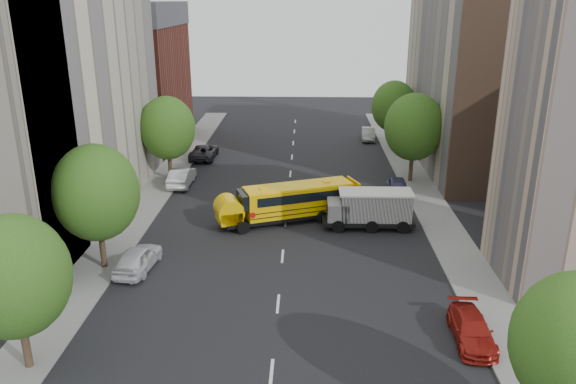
{
  "coord_description": "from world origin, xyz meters",
  "views": [
    {
      "loc": [
        1.42,
        -35.06,
        15.93
      ],
      "look_at": [
        0.23,
        2.0,
        3.04
      ],
      "focal_mm": 35.0,
      "sensor_mm": 36.0,
      "label": 1
    }
  ],
  "objects_px": {
    "street_tree_1": "(96,193)",
    "school_bus": "(288,201)",
    "safari_truck": "(369,208)",
    "parked_car_5": "(368,134)",
    "parked_car_0": "(138,258)",
    "parked_car_4": "(398,188)",
    "street_tree_0": "(14,277)",
    "parked_car_2": "(204,151)",
    "parked_car_3": "(472,329)",
    "street_tree_4": "(414,127)",
    "street_tree_2": "(167,128)",
    "parked_car_1": "(182,177)",
    "street_tree_5": "(394,106)"
  },
  "relations": [
    {
      "from": "street_tree_4",
      "to": "school_bus",
      "type": "bearing_deg",
      "value": -137.64
    },
    {
      "from": "parked_car_1",
      "to": "parked_car_2",
      "type": "distance_m",
      "value": 8.94
    },
    {
      "from": "street_tree_0",
      "to": "street_tree_5",
      "type": "height_order",
      "value": "street_tree_5"
    },
    {
      "from": "street_tree_5",
      "to": "safari_truck",
      "type": "bearing_deg",
      "value": -102.1
    },
    {
      "from": "parked_car_4",
      "to": "street_tree_5",
      "type": "bearing_deg",
      "value": 88.59
    },
    {
      "from": "parked_car_0",
      "to": "parked_car_2",
      "type": "xyz_separation_m",
      "value": [
        -0.35,
        25.42,
        -0.04
      ]
    },
    {
      "from": "street_tree_2",
      "to": "parked_car_4",
      "type": "xyz_separation_m",
      "value": [
        20.23,
        -3.95,
        -4.1
      ]
    },
    {
      "from": "street_tree_2",
      "to": "parked_car_0",
      "type": "xyz_separation_m",
      "value": [
        2.2,
        -18.2,
        -4.05
      ]
    },
    {
      "from": "street_tree_2",
      "to": "parked_car_2",
      "type": "relative_size",
      "value": 1.45
    },
    {
      "from": "street_tree_0",
      "to": "parked_car_4",
      "type": "xyz_separation_m",
      "value": [
        20.23,
        24.05,
        -3.92
      ]
    },
    {
      "from": "school_bus",
      "to": "parked_car_4",
      "type": "height_order",
      "value": "school_bus"
    },
    {
      "from": "street_tree_2",
      "to": "parked_car_3",
      "type": "xyz_separation_m",
      "value": [
        20.6,
        -25.2,
        -4.19
      ]
    },
    {
      "from": "street_tree_1",
      "to": "street_tree_4",
      "type": "xyz_separation_m",
      "value": [
        22.0,
        18.0,
        0.12
      ]
    },
    {
      "from": "safari_truck",
      "to": "parked_car_5",
      "type": "xyz_separation_m",
      "value": [
        2.72,
        26.83,
        -0.77
      ]
    },
    {
      "from": "street_tree_2",
      "to": "parked_car_2",
      "type": "height_order",
      "value": "street_tree_2"
    },
    {
      "from": "parked_car_0",
      "to": "parked_car_1",
      "type": "distance_m",
      "value": 16.51
    },
    {
      "from": "parked_car_1",
      "to": "parked_car_4",
      "type": "distance_m",
      "value": 18.97
    },
    {
      "from": "street_tree_2",
      "to": "parked_car_3",
      "type": "height_order",
      "value": "street_tree_2"
    },
    {
      "from": "parked_car_0",
      "to": "parked_car_4",
      "type": "bearing_deg",
      "value": -135.95
    },
    {
      "from": "street_tree_2",
      "to": "parked_car_1",
      "type": "xyz_separation_m",
      "value": [
        1.4,
        -1.71,
        -4.03
      ]
    },
    {
      "from": "street_tree_0",
      "to": "parked_car_4",
      "type": "bearing_deg",
      "value": 49.92
    },
    {
      "from": "school_bus",
      "to": "parked_car_5",
      "type": "bearing_deg",
      "value": 50.61
    },
    {
      "from": "street_tree_0",
      "to": "parked_car_5",
      "type": "bearing_deg",
      "value": 65.71
    },
    {
      "from": "school_bus",
      "to": "parked_car_3",
      "type": "xyz_separation_m",
      "value": [
        9.44,
        -15.31,
        -0.95
      ]
    },
    {
      "from": "street_tree_1",
      "to": "street_tree_2",
      "type": "height_order",
      "value": "street_tree_1"
    },
    {
      "from": "street_tree_0",
      "to": "street_tree_2",
      "type": "relative_size",
      "value": 0.96
    },
    {
      "from": "street_tree_0",
      "to": "street_tree_4",
      "type": "distance_m",
      "value": 35.61
    },
    {
      "from": "street_tree_4",
      "to": "parked_car_3",
      "type": "xyz_separation_m",
      "value": [
        -1.4,
        -25.2,
        -4.44
      ]
    },
    {
      "from": "safari_truck",
      "to": "street_tree_4",
      "type": "bearing_deg",
      "value": 65.52
    },
    {
      "from": "street_tree_1",
      "to": "street_tree_2",
      "type": "xyz_separation_m",
      "value": [
        0.0,
        18.0,
        -0.12
      ]
    },
    {
      "from": "street_tree_5",
      "to": "parked_car_5",
      "type": "height_order",
      "value": "street_tree_5"
    },
    {
      "from": "safari_truck",
      "to": "parked_car_2",
      "type": "distance_m",
      "value": 23.73
    },
    {
      "from": "street_tree_0",
      "to": "parked_car_0",
      "type": "xyz_separation_m",
      "value": [
        2.2,
        9.8,
        -3.87
      ]
    },
    {
      "from": "safari_truck",
      "to": "parked_car_3",
      "type": "xyz_separation_m",
      "value": [
        3.52,
        -14.24,
        -0.84
      ]
    },
    {
      "from": "school_bus",
      "to": "parked_car_0",
      "type": "xyz_separation_m",
      "value": [
        -8.96,
        -8.32,
        -0.81
      ]
    },
    {
      "from": "parked_car_2",
      "to": "street_tree_0",
      "type": "bearing_deg",
      "value": 87.76
    },
    {
      "from": "parked_car_1",
      "to": "street_tree_1",
      "type": "bearing_deg",
      "value": 85.58
    },
    {
      "from": "street_tree_5",
      "to": "school_bus",
      "type": "height_order",
      "value": "street_tree_5"
    },
    {
      "from": "parked_car_5",
      "to": "street_tree_5",
      "type": "bearing_deg",
      "value": -56.32
    },
    {
      "from": "street_tree_4",
      "to": "parked_car_0",
      "type": "xyz_separation_m",
      "value": [
        -19.8,
        -18.2,
        -4.3
      ]
    },
    {
      "from": "safari_truck",
      "to": "parked_car_5",
      "type": "distance_m",
      "value": 26.98
    },
    {
      "from": "street_tree_1",
      "to": "street_tree_5",
      "type": "height_order",
      "value": "street_tree_1"
    },
    {
      "from": "street_tree_5",
      "to": "parked_car_4",
      "type": "height_order",
      "value": "street_tree_5"
    },
    {
      "from": "street_tree_5",
      "to": "parked_car_2",
      "type": "distance_m",
      "value": 21.09
    },
    {
      "from": "street_tree_0",
      "to": "parked_car_2",
      "type": "height_order",
      "value": "street_tree_0"
    },
    {
      "from": "parked_car_4",
      "to": "street_tree_0",
      "type": "bearing_deg",
      "value": -125.17
    },
    {
      "from": "street_tree_2",
      "to": "parked_car_5",
      "type": "height_order",
      "value": "street_tree_2"
    },
    {
      "from": "street_tree_2",
      "to": "safari_truck",
      "type": "relative_size",
      "value": 1.17
    },
    {
      "from": "street_tree_1",
      "to": "school_bus",
      "type": "distance_m",
      "value": 14.2
    },
    {
      "from": "parked_car_4",
      "to": "parked_car_5",
      "type": "xyz_separation_m",
      "value": [
        -0.43,
        19.83,
        -0.02
      ]
    }
  ]
}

